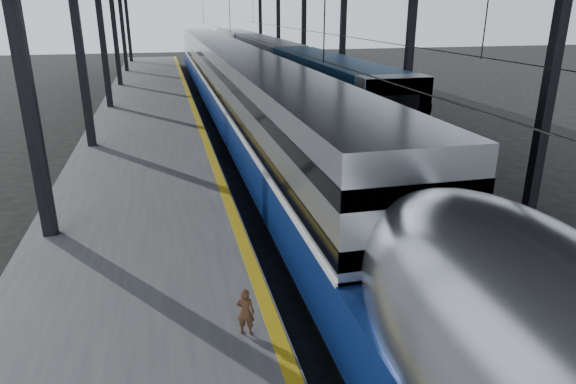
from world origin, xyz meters
name	(u,v)px	position (x,y,z in m)	size (l,w,h in m)	color
ground	(298,341)	(0.00, 0.00, 0.00)	(160.00, 160.00, 0.00)	black
platform	(147,130)	(-3.50, 20.00, 0.50)	(6.00, 80.00, 1.00)	#4C4C4F
yellow_strip	(197,118)	(-0.70, 20.00, 1.00)	(0.30, 80.00, 0.01)	gold
rails	(286,129)	(4.50, 20.00, 0.08)	(6.52, 80.00, 0.16)	slate
tgv_train	(236,88)	(2.00, 23.37, 2.13)	(3.17, 65.20, 4.55)	silver
second_train	(268,63)	(7.00, 37.69, 2.14)	(3.07, 56.05, 4.22)	navy
child	(245,312)	(-1.27, -0.84, 1.48)	(0.35, 0.23, 0.96)	#452917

